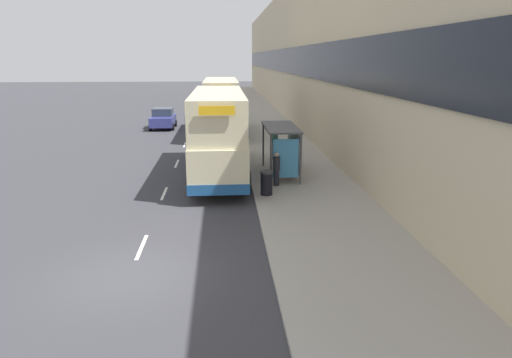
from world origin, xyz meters
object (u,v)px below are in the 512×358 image
object	(u,v)px
pedestrian_1	(277,169)
car_2	(163,118)
car_1	(219,98)
double_decker_bus_near	(218,132)
double_decker_bus_ahead	(221,106)
car_0	(225,93)
car_3	(220,88)
pedestrian_at_shelter	(294,150)
pedestrian_2	(275,143)
litter_bin	(267,183)
bus_shelter	(285,142)

from	to	relation	value
pedestrian_1	car_2	bearing A→B (deg)	111.29
car_1	pedestrian_1	size ratio (longest dim) A/B	2.83
double_decker_bus_near	double_decker_bus_ahead	distance (m)	13.10
car_0	car_3	size ratio (longest dim) A/B	0.96
car_0	pedestrian_1	xyz separation A→B (m)	(2.02, -48.86, 0.10)
car_2	pedestrian_1	size ratio (longest dim) A/B	2.47
car_3	pedestrian_1	distance (m)	60.73
double_decker_bus_near	pedestrian_1	bearing A→B (deg)	-45.14
pedestrian_at_shelter	pedestrian_1	distance (m)	4.41
double_decker_bus_near	pedestrian_2	xyz separation A→B (m)	(3.26, 3.05, -1.19)
double_decker_bus_near	car_2	size ratio (longest dim) A/B	2.73
car_3	pedestrian_1	bearing A→B (deg)	-87.33
double_decker_bus_ahead	pedestrian_2	size ratio (longest dim) A/B	5.54
car_0	litter_bin	size ratio (longest dim) A/B	4.16
double_decker_bus_ahead	car_0	world-z (taller)	double_decker_bus_ahead
pedestrian_2	litter_bin	size ratio (longest dim) A/B	1.77
double_decker_bus_near	car_2	xyz separation A→B (m)	(-4.92, 16.80, -1.42)
car_0	pedestrian_at_shelter	bearing A→B (deg)	-85.54
bus_shelter	car_2	size ratio (longest dim) A/B	1.08
pedestrian_at_shelter	pedestrian_2	bearing A→B (deg)	119.15
bus_shelter	pedestrian_2	size ratio (longest dim) A/B	2.26
car_1	pedestrian_at_shelter	world-z (taller)	pedestrian_at_shelter
car_2	litter_bin	world-z (taller)	car_2
double_decker_bus_near	pedestrian_2	world-z (taller)	double_decker_bus_near
car_0	car_2	size ratio (longest dim) A/B	1.13
bus_shelter	pedestrian_2	distance (m)	4.03
bus_shelter	double_decker_bus_ahead	world-z (taller)	double_decker_bus_ahead
double_decker_bus_ahead	pedestrian_at_shelter	distance (m)	12.37
bus_shelter	car_1	world-z (taller)	bus_shelter
car_2	car_3	world-z (taller)	car_2
double_decker_bus_ahead	car_3	world-z (taller)	double_decker_bus_ahead
bus_shelter	double_decker_bus_ahead	size ratio (longest dim) A/B	0.41
double_decker_bus_near	litter_bin	distance (m)	4.88
bus_shelter	pedestrian_1	distance (m)	2.11
double_decker_bus_near	pedestrian_at_shelter	distance (m)	4.58
double_decker_bus_near	car_0	distance (m)	46.20
pedestrian_1	litter_bin	distance (m)	1.56
pedestrian_at_shelter	litter_bin	world-z (taller)	pedestrian_at_shelter
litter_bin	car_1	bearing A→B (deg)	93.20
car_1	car_2	world-z (taller)	car_2
bus_shelter	car_0	world-z (taller)	bus_shelter
pedestrian_2	bus_shelter	bearing A→B (deg)	-89.43
car_1	litter_bin	bearing A→B (deg)	-86.80
pedestrian_2	car_2	bearing A→B (deg)	120.74
pedestrian_at_shelter	litter_bin	size ratio (longest dim) A/B	1.61
double_decker_bus_near	car_3	bearing A→B (deg)	90.15
car_2	pedestrian_2	xyz separation A→B (m)	(8.18, -13.75, 0.23)
bus_shelter	litter_bin	distance (m)	3.64
bus_shelter	pedestrian_2	bearing A→B (deg)	90.57
car_1	car_3	distance (m)	20.88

